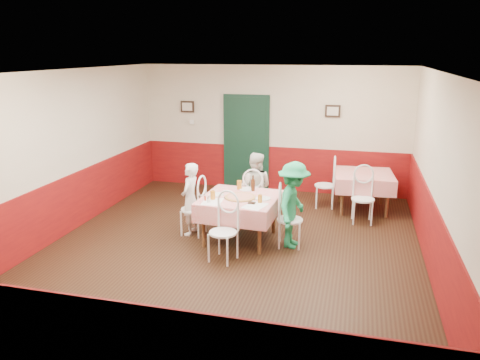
% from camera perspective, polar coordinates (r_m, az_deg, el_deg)
% --- Properties ---
extents(floor, '(7.00, 7.00, 0.00)m').
position_cam_1_polar(floor, '(7.65, -1.00, -8.39)').
color(floor, black).
rests_on(floor, ground).
extents(ceiling, '(7.00, 7.00, 0.00)m').
position_cam_1_polar(ceiling, '(7.00, -1.11, 13.05)').
color(ceiling, white).
rests_on(ceiling, back_wall).
extents(back_wall, '(6.00, 0.10, 2.80)m').
position_cam_1_polar(back_wall, '(10.55, 4.03, 6.21)').
color(back_wall, beige).
rests_on(back_wall, ground).
extents(front_wall, '(6.00, 0.10, 2.80)m').
position_cam_1_polar(front_wall, '(4.11, -14.28, -9.47)').
color(front_wall, beige).
rests_on(front_wall, ground).
extents(left_wall, '(0.10, 7.00, 2.80)m').
position_cam_1_polar(left_wall, '(8.48, -21.01, 2.91)').
color(left_wall, beige).
rests_on(left_wall, ground).
extents(right_wall, '(0.10, 7.00, 2.80)m').
position_cam_1_polar(right_wall, '(7.05, 23.19, 0.27)').
color(right_wall, beige).
rests_on(right_wall, ground).
extents(wainscot_back, '(6.00, 0.03, 1.00)m').
position_cam_1_polar(wainscot_back, '(10.72, 3.92, 1.44)').
color(wainscot_back, maroon).
rests_on(wainscot_back, ground).
extents(wainscot_front, '(6.00, 0.03, 1.00)m').
position_cam_1_polar(wainscot_front, '(4.57, -13.39, -19.70)').
color(wainscot_front, maroon).
rests_on(wainscot_front, ground).
extents(wainscot_left, '(0.03, 7.00, 1.00)m').
position_cam_1_polar(wainscot_left, '(8.70, -20.36, -2.88)').
color(wainscot_left, maroon).
rests_on(wainscot_left, ground).
extents(wainscot_right, '(0.03, 7.00, 1.00)m').
position_cam_1_polar(wainscot_right, '(7.31, 22.33, -6.54)').
color(wainscot_right, maroon).
rests_on(wainscot_right, ground).
extents(door, '(0.96, 0.06, 2.10)m').
position_cam_1_polar(door, '(10.68, 0.77, 4.46)').
color(door, black).
rests_on(door, ground).
extents(picture_left, '(0.32, 0.03, 0.26)m').
position_cam_1_polar(picture_left, '(10.97, -6.43, 8.88)').
color(picture_left, black).
rests_on(picture_left, back_wall).
extents(picture_right, '(0.32, 0.03, 0.26)m').
position_cam_1_polar(picture_right, '(10.28, 11.24, 8.24)').
color(picture_right, black).
rests_on(picture_right, back_wall).
extents(thermostat, '(0.10, 0.03, 0.10)m').
position_cam_1_polar(thermostat, '(10.98, -5.88, 7.06)').
color(thermostat, white).
rests_on(thermostat, back_wall).
extents(main_table, '(1.29, 1.29, 0.77)m').
position_cam_1_polar(main_table, '(7.87, 0.00, -4.74)').
color(main_table, red).
rests_on(main_table, ground).
extents(second_table, '(1.21, 1.21, 0.77)m').
position_cam_1_polar(second_table, '(9.66, 14.74, -1.39)').
color(second_table, red).
rests_on(second_table, ground).
extents(chair_left, '(0.45, 0.45, 0.90)m').
position_cam_1_polar(chair_left, '(8.13, -5.73, -3.59)').
color(chair_left, white).
rests_on(chair_left, ground).
extents(chair_right, '(0.47, 0.47, 0.90)m').
position_cam_1_polar(chair_right, '(7.65, 6.10, -4.85)').
color(chair_right, white).
rests_on(chair_right, ground).
extents(chair_far, '(0.45, 0.45, 0.90)m').
position_cam_1_polar(chair_far, '(8.62, 1.71, -2.40)').
color(chair_far, white).
rests_on(chair_far, ground).
extents(chair_near, '(0.50, 0.50, 0.90)m').
position_cam_1_polar(chair_near, '(7.09, -2.09, -6.43)').
color(chair_near, white).
rests_on(chair_near, ground).
extents(chair_second_a, '(0.45, 0.45, 0.90)m').
position_cam_1_polar(chair_second_a, '(9.66, 10.32, -0.67)').
color(chair_second_a, white).
rests_on(chair_second_a, ground).
extents(chair_second_b, '(0.45, 0.45, 0.90)m').
position_cam_1_polar(chair_second_b, '(8.92, 14.76, -2.29)').
color(chair_second_b, white).
rests_on(chair_second_b, ground).
extents(pizza, '(0.53, 0.53, 0.03)m').
position_cam_1_polar(pizza, '(7.69, 0.02, -2.07)').
color(pizza, '#B74723').
rests_on(pizza, main_table).
extents(plate_left, '(0.26, 0.26, 0.01)m').
position_cam_1_polar(plate_left, '(7.86, -2.90, -1.78)').
color(plate_left, white).
rests_on(plate_left, main_table).
extents(plate_right, '(0.26, 0.26, 0.01)m').
position_cam_1_polar(plate_right, '(7.65, 2.81, -2.27)').
color(plate_right, white).
rests_on(plate_right, main_table).
extents(plate_far, '(0.26, 0.26, 0.01)m').
position_cam_1_polar(plate_far, '(8.15, 0.77, -1.13)').
color(plate_far, white).
rests_on(plate_far, main_table).
extents(glass_a, '(0.08, 0.08, 0.14)m').
position_cam_1_polar(glass_a, '(7.61, -3.34, -1.86)').
color(glass_a, '#BF7219').
rests_on(glass_a, main_table).
extents(glass_b, '(0.07, 0.07, 0.13)m').
position_cam_1_polar(glass_b, '(7.45, 2.45, -2.30)').
color(glass_b, '#BF7219').
rests_on(glass_b, main_table).
extents(glass_c, '(0.09, 0.09, 0.15)m').
position_cam_1_polar(glass_c, '(8.15, -0.07, -0.60)').
color(glass_c, '#BF7219').
rests_on(glass_c, main_table).
extents(beer_bottle, '(0.07, 0.07, 0.25)m').
position_cam_1_polar(beer_bottle, '(8.05, 1.59, -0.48)').
color(beer_bottle, '#381C0A').
rests_on(beer_bottle, main_table).
extents(shaker_a, '(0.04, 0.04, 0.09)m').
position_cam_1_polar(shaker_a, '(7.51, -3.77, -2.32)').
color(shaker_a, silver).
rests_on(shaker_a, main_table).
extents(shaker_b, '(0.04, 0.04, 0.09)m').
position_cam_1_polar(shaker_b, '(7.45, -3.90, -2.47)').
color(shaker_b, silver).
rests_on(shaker_b, main_table).
extents(shaker_c, '(0.04, 0.04, 0.09)m').
position_cam_1_polar(shaker_c, '(7.56, -4.27, -2.20)').
color(shaker_c, '#B23319').
rests_on(shaker_c, main_table).
extents(menu_left, '(0.33, 0.42, 0.00)m').
position_cam_1_polar(menu_left, '(7.52, -3.40, -2.64)').
color(menu_left, white).
rests_on(menu_left, main_table).
extents(menu_right, '(0.39, 0.46, 0.00)m').
position_cam_1_polar(menu_right, '(7.31, 1.85, -3.15)').
color(menu_right, white).
rests_on(menu_right, main_table).
extents(wallet, '(0.11, 0.10, 0.02)m').
position_cam_1_polar(wallet, '(7.41, 1.44, -2.81)').
color(wallet, black).
rests_on(wallet, main_table).
extents(diner_left, '(0.32, 0.47, 1.27)m').
position_cam_1_polar(diner_left, '(8.09, -6.09, -2.32)').
color(diner_left, gray).
rests_on(diner_left, ground).
extents(diner_far, '(0.65, 0.51, 1.32)m').
position_cam_1_polar(diner_far, '(8.60, 1.81, -0.96)').
color(diner_far, gray).
rests_on(diner_far, ground).
extents(diner_right, '(0.63, 0.97, 1.42)m').
position_cam_1_polar(diner_right, '(7.55, 6.53, -3.06)').
color(diner_right, gray).
rests_on(diner_right, ground).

